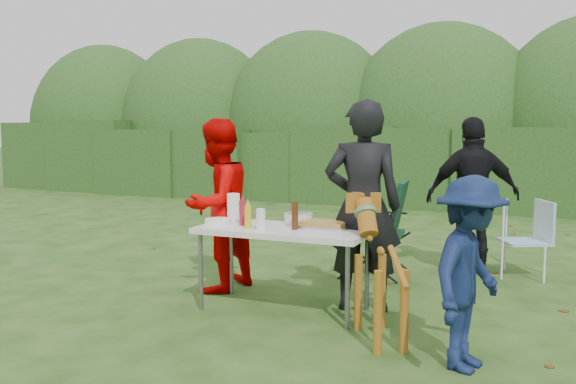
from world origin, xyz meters
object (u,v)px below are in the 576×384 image
at_px(lawn_chair, 525,238).
at_px(ketchup_bottle, 243,213).
at_px(person_cook, 363,206).
at_px(mustard_bottle, 248,217).
at_px(camping_chair, 375,228).
at_px(person_red_jacket, 217,205).
at_px(paper_towel_roll, 234,207).
at_px(beer_bottle, 295,216).
at_px(dog, 380,273).
at_px(folding_table, 284,234).
at_px(person_black_puffy, 473,196).
at_px(child, 470,273).

relative_size(lawn_chair, ketchup_bottle, 3.82).
bearing_deg(lawn_chair, person_cook, 28.34).
xyz_separation_m(person_cook, mustard_bottle, (-0.90, -0.45, -0.09)).
xyz_separation_m(camping_chair, ketchup_bottle, (-0.80, -1.57, 0.32)).
xyz_separation_m(person_red_jacket, paper_towel_roll, (0.30, -0.20, 0.02)).
distance_m(lawn_chair, paper_towel_roll, 3.23).
distance_m(person_cook, ketchup_bottle, 1.07).
xyz_separation_m(person_red_jacket, beer_bottle, (1.01, -0.41, 0.01)).
relative_size(person_cook, dog, 1.68).
height_order(folding_table, lawn_chair, lawn_chair).
height_order(person_red_jacket, lawn_chair, person_red_jacket).
relative_size(person_cook, person_black_puffy, 1.07).
xyz_separation_m(folding_table, ketchup_bottle, (-0.39, -0.02, 0.16)).
height_order(lawn_chair, paper_towel_roll, paper_towel_roll).
xyz_separation_m(dog, paper_towel_roll, (-1.57, 0.59, 0.34)).
relative_size(mustard_bottle, paper_towel_roll, 0.77).
height_order(child, paper_towel_roll, child).
height_order(child, camping_chair, child).
bearing_deg(paper_towel_roll, child, -21.46).
bearing_deg(person_black_puffy, person_cook, 43.34).
bearing_deg(folding_table, dog, -23.21).
bearing_deg(camping_chair, person_black_puffy, -157.68).
height_order(person_red_jacket, dog, person_red_jacket).
relative_size(child, camping_chair, 1.23).
height_order(camping_chair, ketchup_bottle, camping_chair).
xyz_separation_m(person_cook, person_red_jacket, (-1.51, 0.06, -0.08)).
bearing_deg(dog, beer_bottle, 34.69).
xyz_separation_m(person_black_puffy, beer_bottle, (-1.24, -2.10, -0.01)).
relative_size(camping_chair, mustard_bottle, 5.31).
height_order(mustard_bottle, beer_bottle, beer_bottle).
bearing_deg(person_black_puffy, person_red_jacket, 13.16).
relative_size(person_cook, lawn_chair, 2.22).
bearing_deg(beer_bottle, person_red_jacket, 157.86).
relative_size(folding_table, camping_chair, 1.41).
distance_m(person_red_jacket, ketchup_bottle, 0.63).
height_order(ketchup_bottle, paper_towel_roll, paper_towel_roll).
bearing_deg(lawn_chair, beer_bottle, 24.05).
relative_size(person_cook, person_red_jacket, 1.09).
bearing_deg(ketchup_bottle, mustard_bottle, -45.20).
xyz_separation_m(person_cook, camping_chair, (-0.22, 1.24, -0.40)).
height_order(person_cook, ketchup_bottle, person_cook).
bearing_deg(dog, paper_towel_roll, 37.95).
distance_m(folding_table, person_cook, 0.74).
height_order(person_red_jacket, mustard_bottle, person_red_jacket).
bearing_deg(paper_towel_roll, person_red_jacket, 145.87).
height_order(person_cook, camping_chair, person_cook).
bearing_deg(mustard_bottle, person_black_puffy, 53.28).
distance_m(person_red_jacket, mustard_bottle, 0.79).
relative_size(person_black_puffy, mustard_bottle, 8.67).
distance_m(mustard_bottle, ketchup_bottle, 0.16).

